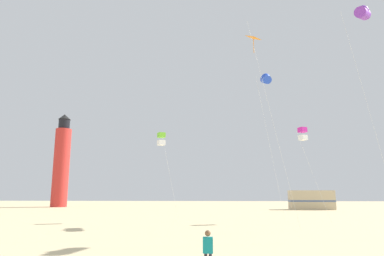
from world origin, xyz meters
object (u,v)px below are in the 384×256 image
at_px(lighthouse_distant, 61,163).
at_px(rv_van_tan, 311,200).
at_px(kite_flyer_standing, 208,247).
at_px(kite_box_magenta, 303,134).
at_px(kite_tube_blue, 266,79).
at_px(kite_tube_violet, 363,13).
at_px(kite_diamond_orange, 255,46).
at_px(kite_box_lime, 161,139).

height_order(lighthouse_distant, rv_van_tan, lighthouse_distant).
distance_m(kite_flyer_standing, rv_van_tan, 43.64).
distance_m(kite_box_magenta, kite_tube_blue, 5.91).
bearing_deg(lighthouse_distant, kite_tube_violet, -46.30).
relative_size(kite_box_magenta, kite_tube_blue, 0.64).
distance_m(kite_tube_violet, kite_diamond_orange, 7.25).
height_order(kite_box_lime, kite_tube_blue, kite_tube_blue).
bearing_deg(kite_box_magenta, kite_diamond_orange, -125.74).
distance_m(kite_tube_violet, kite_tube_blue, 9.37).
distance_m(kite_box_magenta, lighthouse_distant, 46.47).
distance_m(kite_diamond_orange, lighthouse_distant, 48.01).
height_order(kite_box_magenta, kite_tube_blue, kite_tube_blue).
bearing_deg(kite_flyer_standing, kite_tube_violet, -138.71).
xyz_separation_m(lighthouse_distant, rv_van_tan, (42.02, -7.07, -6.45)).
distance_m(kite_flyer_standing, kite_box_lime, 19.99).
distance_m(kite_box_magenta, kite_box_lime, 12.61).
xyz_separation_m(kite_tube_blue, rv_van_tan, (9.71, 24.61, -10.70)).
bearing_deg(lighthouse_distant, rv_van_tan, -9.55).
bearing_deg(kite_box_magenta, rv_van_tan, 74.30).
relative_size(kite_box_lime, kite_tube_blue, 0.61).
bearing_deg(rv_van_tan, kite_tube_blue, -110.38).
relative_size(kite_tube_violet, lighthouse_distant, 0.87).
bearing_deg(rv_van_tan, kite_tube_violet, -96.79).
bearing_deg(kite_tube_blue, kite_box_magenta, 29.08).
xyz_separation_m(kite_box_magenta, kite_box_lime, (-12.60, -0.12, -0.34)).
height_order(kite_tube_blue, rv_van_tan, kite_tube_blue).
distance_m(lighthouse_distant, rv_van_tan, 43.10).
relative_size(kite_box_magenta, kite_tube_violet, 0.56).
xyz_separation_m(kite_box_magenta, kite_tube_violet, (1.90, -9.42, 6.29)).
bearing_deg(kite_box_magenta, kite_tube_violet, -78.58).
bearing_deg(kite_tube_blue, kite_box_lime, 169.52).
height_order(kite_diamond_orange, rv_van_tan, kite_diamond_orange).
xyz_separation_m(kite_flyer_standing, kite_tube_blue, (4.69, 16.58, 11.47)).
height_order(kite_tube_violet, kite_diamond_orange, kite_tube_violet).
xyz_separation_m(kite_box_magenta, kite_tube_blue, (-3.31, -1.84, 4.53)).
distance_m(kite_box_lime, lighthouse_distant, 37.79).
bearing_deg(kite_tube_blue, kite_diamond_orange, -106.42).
bearing_deg(kite_diamond_orange, kite_flyer_standing, -105.57).
height_order(kite_flyer_standing, lighthouse_distant, lighthouse_distant).
xyz_separation_m(kite_diamond_orange, kite_tube_blue, (1.38, 4.67, -0.97)).
bearing_deg(kite_box_lime, kite_flyer_standing, -75.89).
xyz_separation_m(kite_flyer_standing, kite_tube_violet, (9.91, 9.00, 13.23)).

